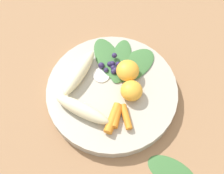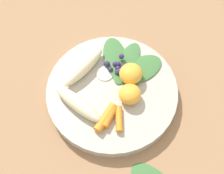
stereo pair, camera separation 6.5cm
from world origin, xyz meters
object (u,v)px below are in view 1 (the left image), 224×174
(banana_peeled_left, at_px, (82,110))
(kale_leaf_stray, at_px, (172,172))
(orange_segment_near, at_px, (128,71))
(bowl, at_px, (112,92))
(banana_peeled_right, at_px, (79,72))

(banana_peeled_left, relative_size, kale_leaf_stray, 1.19)
(orange_segment_near, bearing_deg, bowl, 113.42)
(banana_peeled_right, relative_size, kale_leaf_stray, 1.19)
(banana_peeled_left, xyz_separation_m, kale_leaf_stray, (-0.18, -0.12, -0.04))
(banana_peeled_left, distance_m, orange_segment_near, 0.13)
(orange_segment_near, relative_size, kale_leaf_stray, 0.48)
(bowl, relative_size, orange_segment_near, 5.68)
(banana_peeled_left, xyz_separation_m, banana_peeled_right, (0.09, -0.03, 0.00))
(banana_peeled_right, distance_m, orange_segment_near, 0.10)
(banana_peeled_right, bearing_deg, banana_peeled_left, 33.86)
(banana_peeled_right, relative_size, orange_segment_near, 2.45)
(kale_leaf_stray, bearing_deg, bowl, 154.62)
(bowl, distance_m, banana_peeled_right, 0.08)
(banana_peeled_left, bearing_deg, kale_leaf_stray, -5.29)
(banana_peeled_left, bearing_deg, orange_segment_near, 71.74)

